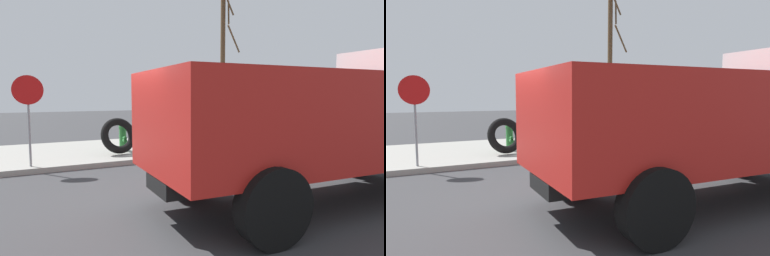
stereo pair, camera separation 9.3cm
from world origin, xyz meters
TOP-DOWN VIEW (x-y plane):
  - ground_plane at (0.00, 0.00)m, footprint 80.00×80.00m
  - sidewalk_curb at (0.00, 6.50)m, footprint 36.00×5.00m
  - fire_hydrant at (0.71, 5.71)m, footprint 0.27×0.61m
  - loose_tire at (0.41, 5.18)m, footprint 1.24×0.75m
  - stop_sign at (-2.18, 4.33)m, footprint 0.76×0.08m
  - dump_truck_red at (2.98, -1.00)m, footprint 7.10×3.04m
  - bare_tree at (5.43, 6.85)m, footprint 1.10×0.84m

SIDE VIEW (x-z plane):
  - ground_plane at x=0.00m, z-range 0.00..0.00m
  - sidewalk_curb at x=0.00m, z-range 0.00..0.15m
  - fire_hydrant at x=0.71m, z-range 0.18..1.13m
  - loose_tire at x=0.41m, z-range 0.15..1.33m
  - dump_truck_red at x=2.98m, z-range 0.11..3.11m
  - stop_sign at x=-2.18m, z-range 0.62..3.01m
  - bare_tree at x=5.43m, z-range 0.03..6.46m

